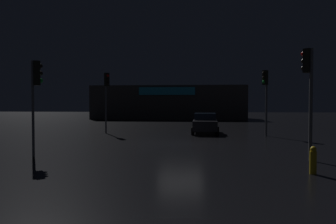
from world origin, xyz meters
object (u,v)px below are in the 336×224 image
Objects in this scene: traffic_signal_opposite at (107,88)px; car_near at (205,123)px; fire_hydrant at (313,160)px; traffic_signal_cross_right at (266,89)px; traffic_signal_main at (309,81)px; traffic_signal_cross_left at (36,84)px; store_building at (169,102)px.

traffic_signal_opposite reaches higher than car_near.
fire_hydrant is (3.11, -13.51, -0.32)m from car_near.
traffic_signal_opposite is at bearing 174.97° from traffic_signal_cross_right.
traffic_signal_main is 15.32m from traffic_signal_opposite.
traffic_signal_main is at bearing 0.92° from traffic_signal_cross_left.
traffic_signal_cross_right is (8.67, -23.70, 0.89)m from store_building.
store_building is at bearing 84.92° from traffic_signal_cross_left.
traffic_signal_cross_left reaches higher than fire_hydrant.
traffic_signal_cross_right is (11.56, -1.02, -0.18)m from traffic_signal_opposite.
traffic_signal_cross_left is at bearing -95.08° from store_building.
car_near is at bearing -78.36° from store_building.
traffic_signal_cross_left is (-2.96, -33.27, 0.77)m from store_building.
traffic_signal_cross_right reaches higher than traffic_signal_cross_left.
store_building is at bearing 102.14° from fire_hydrant.
store_building is 4.69× the size of traffic_signal_cross_right.
traffic_signal_cross_right is at bearing 85.17° from fire_hydrant.
store_building is 4.68× the size of traffic_signal_opposite.
traffic_signal_main is 1.13× the size of car_near.
traffic_signal_opposite reaches higher than traffic_signal_main.
fire_hydrant is at bearing -12.54° from traffic_signal_cross_left.
store_building reaches higher than traffic_signal_cross_right.
store_building reaches higher than car_near.
traffic_signal_main reaches higher than fire_hydrant.
traffic_signal_cross_right reaches higher than fire_hydrant.
fire_hydrant is (-0.69, -2.55, -2.77)m from traffic_signal_main.
store_building is 5.21× the size of traffic_signal_cross_left.
car_near is (7.51, 11.15, -2.35)m from traffic_signal_cross_left.
traffic_signal_cross_right is at bearing -69.90° from store_building.
store_building is at bearing 104.17° from traffic_signal_main.
traffic_signal_main reaches higher than traffic_signal_cross_left.
traffic_signal_main is at bearing -91.95° from traffic_signal_cross_right.
traffic_signal_opposite is 10.59m from traffic_signal_cross_left.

